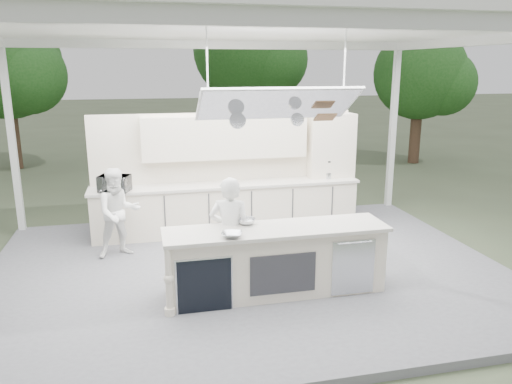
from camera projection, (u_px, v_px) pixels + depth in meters
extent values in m
plane|color=#475439|center=(249.00, 275.00, 7.90)|extent=(90.00, 90.00, 0.00)
cube|color=slate|center=(249.00, 272.00, 7.88)|extent=(8.00, 6.00, 0.12)
cube|color=white|center=(393.00, 130.00, 11.03)|extent=(0.12, 0.12, 3.70)
cube|color=white|center=(12.00, 141.00, 9.33)|extent=(0.12, 0.12, 3.70)
cube|color=white|center=(248.00, 25.00, 6.97)|extent=(8.20, 6.20, 0.16)
cube|color=white|center=(318.00, 18.00, 4.27)|extent=(8.00, 0.12, 0.16)
cube|color=white|center=(217.00, 45.00, 9.74)|extent=(8.00, 0.12, 0.16)
cube|color=white|center=(489.00, 40.00, 7.86)|extent=(0.12, 6.00, 0.16)
cube|color=white|center=(278.00, 104.00, 6.41)|extent=(2.00, 0.71, 0.43)
cube|color=white|center=(278.00, 104.00, 6.41)|extent=(2.06, 0.76, 0.46)
cylinder|color=white|center=(207.00, 66.00, 6.10)|extent=(0.02, 0.02, 0.95)
cylinder|color=white|center=(345.00, 66.00, 6.49)|extent=(0.02, 0.02, 0.95)
cylinder|color=silver|center=(238.00, 121.00, 6.50)|extent=(0.22, 0.14, 0.21)
cylinder|color=silver|center=(297.00, 119.00, 6.63)|extent=(0.18, 0.12, 0.18)
cube|color=brown|center=(325.00, 117.00, 6.73)|extent=(0.28, 0.18, 0.12)
cube|color=silver|center=(276.00, 262.00, 6.95)|extent=(3.00, 0.70, 0.90)
cube|color=beige|center=(276.00, 230.00, 6.83)|extent=(3.10, 0.78, 0.05)
cylinder|color=silver|center=(169.00, 282.00, 6.29)|extent=(0.11, 0.11, 0.92)
cube|color=black|center=(204.00, 286.00, 6.41)|extent=(0.70, 0.04, 0.72)
cube|color=silver|center=(204.00, 286.00, 6.40)|extent=(0.74, 0.03, 0.72)
cube|color=#2E2E33|center=(283.00, 274.00, 6.62)|extent=(0.90, 0.02, 0.55)
cube|color=silver|center=(353.00, 267.00, 6.84)|extent=(0.62, 0.02, 0.78)
cube|color=silver|center=(228.00, 208.00, 9.55)|extent=(5.00, 0.65, 0.90)
cube|color=beige|center=(227.00, 184.00, 9.43)|extent=(5.08, 0.72, 0.05)
cube|color=silver|center=(224.00, 171.00, 9.67)|extent=(5.00, 0.10, 2.25)
cube|color=silver|center=(225.00, 137.00, 9.38)|extent=(3.10, 0.38, 0.80)
cube|color=silver|center=(330.00, 147.00, 9.85)|extent=(0.90, 0.45, 1.30)
cube|color=brown|center=(330.00, 147.00, 9.85)|extent=(0.84, 0.40, 0.03)
cylinder|color=silver|center=(327.00, 175.00, 9.83)|extent=(0.20, 0.20, 0.12)
cylinder|color=black|center=(328.00, 167.00, 9.79)|extent=(0.17, 0.17, 0.20)
cylinder|color=black|center=(344.00, 175.00, 9.91)|extent=(0.16, 0.16, 0.10)
cone|color=black|center=(344.00, 166.00, 9.87)|extent=(0.14, 0.14, 0.24)
cylinder|color=#503928|center=(14.00, 136.00, 15.88)|extent=(0.36, 0.36, 2.10)
sphere|color=#2B5B21|center=(5.00, 63.00, 15.33)|extent=(3.40, 3.40, 3.40)
sphere|color=#2B5B21|center=(27.00, 75.00, 15.08)|extent=(2.38, 2.38, 2.38)
cylinder|color=#503928|center=(246.00, 118.00, 19.47)|extent=(0.36, 0.36, 2.45)
sphere|color=#2B5B21|center=(246.00, 49.00, 18.83)|extent=(4.00, 4.00, 4.00)
sphere|color=#2B5B21|center=(270.00, 59.00, 18.53)|extent=(2.80, 2.80, 2.80)
cylinder|color=#503928|center=(415.00, 135.00, 16.85)|extent=(0.36, 0.36, 1.92)
sphere|color=#2B5B21|center=(420.00, 73.00, 16.36)|extent=(3.00, 3.00, 3.00)
sphere|color=#2B5B21|center=(443.00, 83.00, 16.14)|extent=(2.10, 2.10, 2.10)
imported|color=white|center=(230.00, 233.00, 7.01)|extent=(0.69, 0.57, 1.63)
imported|color=white|center=(118.00, 213.00, 8.24)|extent=(0.85, 0.73, 1.50)
imported|color=#ADAFB3|center=(114.00, 184.00, 8.76)|extent=(0.61, 0.50, 0.29)
imported|color=#B0B3B7|center=(232.00, 235.00, 6.44)|extent=(0.34, 0.34, 0.07)
imported|color=silver|center=(247.00, 221.00, 6.97)|extent=(0.31, 0.31, 0.08)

